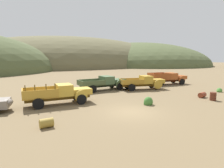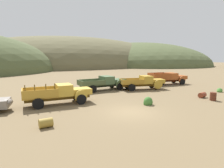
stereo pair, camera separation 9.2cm
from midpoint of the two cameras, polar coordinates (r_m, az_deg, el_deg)
name	(u,v)px [view 2 (the right image)]	position (r m, az deg, el deg)	size (l,w,h in m)	color
ground_plane	(130,112)	(15.44, 5.88, -8.57)	(300.00, 300.00, 0.00)	brown
hill_distant	(77,66)	(94.88, -10.75, 5.47)	(119.21, 62.03, 28.33)	brown
hill_far_right	(136,65)	(110.90, 7.45, 5.94)	(73.89, 83.54, 25.13)	#4C5633
truck_faded_yellow	(63,93)	(18.40, -14.72, -2.84)	(6.44, 2.83, 2.16)	brown
truck_weathered_green	(106,83)	(25.42, -1.74, 0.46)	(6.65, 2.74, 1.89)	#232B1B
truck_mustard	(145,82)	(26.24, 10.25, 0.59)	(6.46, 3.76, 1.89)	#593D12
truck_oxide_orange	(170,78)	(32.12, 17.53, 1.76)	(6.69, 3.66, 1.91)	#51220D
oil_drum_by_truck	(213,96)	(21.89, 28.83, -3.38)	(0.66, 0.66, 0.85)	#5B2819
oil_drum_spare	(46,123)	(12.79, -19.53, -11.23)	(0.84, 0.61, 0.60)	olive
oil_drum_tipped	(202,95)	(22.92, 26.15, -3.06)	(0.99, 0.71, 0.58)	brown
bush_near_barrel	(148,102)	(17.89, 11.07, -5.58)	(0.91, 0.82, 0.97)	#3D702D
bush_front_left	(220,91)	(27.61, 30.33, -1.82)	(0.79, 0.68, 0.66)	#4C8438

